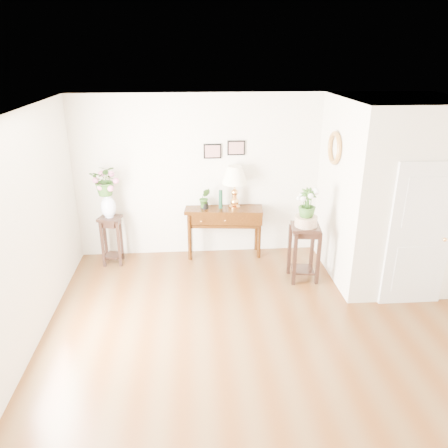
{
  "coord_description": "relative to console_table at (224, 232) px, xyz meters",
  "views": [
    {
      "loc": [
        -1.02,
        -4.51,
        3.44
      ],
      "look_at": [
        -0.57,
        1.3,
        1.1
      ],
      "focal_mm": 35.0,
      "sensor_mm": 36.0,
      "label": 1
    }
  ],
  "objects": [
    {
      "name": "floor",
      "position": [
        0.47,
        -2.57,
        -0.45
      ],
      "size": [
        6.0,
        5.5,
        0.02
      ],
      "primitive_type": "cube",
      "color": "brown",
      "rests_on": "ground"
    },
    {
      "name": "ceiling",
      "position": [
        0.47,
        -2.57,
        2.35
      ],
      "size": [
        6.0,
        5.5,
        0.02
      ],
      "primitive_type": "cube",
      "color": "white",
      "rests_on": "ground"
    },
    {
      "name": "wall_back",
      "position": [
        0.47,
        0.18,
        0.95
      ],
      "size": [
        6.0,
        0.02,
        2.8
      ],
      "primitive_type": "cube",
      "color": "silver",
      "rests_on": "ground"
    },
    {
      "name": "wall_front",
      "position": [
        0.47,
        -5.32,
        0.95
      ],
      "size": [
        6.0,
        0.02,
        2.8
      ],
      "primitive_type": "cube",
      "color": "silver",
      "rests_on": "ground"
    },
    {
      "name": "wall_left",
      "position": [
        -2.53,
        -2.57,
        0.95
      ],
      "size": [
        0.02,
        5.5,
        2.8
      ],
      "primitive_type": "cube",
      "color": "silver",
      "rests_on": "ground"
    },
    {
      "name": "partition",
      "position": [
        2.57,
        -0.79,
        0.95
      ],
      "size": [
        1.8,
        1.95,
        2.8
      ],
      "primitive_type": "cube",
      "color": "silver",
      "rests_on": "floor"
    },
    {
      "name": "door",
      "position": [
        2.57,
        -1.79,
        0.6
      ],
      "size": [
        0.9,
        0.05,
        2.1
      ],
      "primitive_type": "cube",
      "color": "silver",
      "rests_on": "floor"
    },
    {
      "name": "art_print_left",
      "position": [
        -0.18,
        0.16,
        1.4
      ],
      "size": [
        0.3,
        0.02,
        0.25
      ],
      "primitive_type": "cube",
      "color": "black",
      "rests_on": "wall_back"
    },
    {
      "name": "art_print_right",
      "position": [
        0.22,
        0.16,
        1.45
      ],
      "size": [
        0.3,
        0.02,
        0.25
      ],
      "primitive_type": "cube",
      "color": "black",
      "rests_on": "wall_back"
    },
    {
      "name": "wall_ornament",
      "position": [
        1.63,
        -0.67,
        1.6
      ],
      "size": [
        0.07,
        0.51,
        0.51
      ],
      "primitive_type": "torus",
      "rotation": [
        0.0,
        1.57,
        0.0
      ],
      "color": "#B06F3E",
      "rests_on": "partition"
    },
    {
      "name": "console_table",
      "position": [
        0.0,
        0.0,
        0.0
      ],
      "size": [
        1.38,
        0.59,
        0.89
      ],
      "primitive_type": "cube",
      "rotation": [
        0.0,
        0.0,
        -0.11
      ],
      "color": "black",
      "rests_on": "floor"
    },
    {
      "name": "table_lamp",
      "position": [
        0.18,
        0.0,
        0.8
      ],
      "size": [
        0.45,
        0.45,
        0.75
      ],
      "primitive_type": "cube",
      "rotation": [
        0.0,
        0.0,
        -0.05
      ],
      "color": "#E3A357",
      "rests_on": "console_table"
    },
    {
      "name": "green_vase",
      "position": [
        -0.05,
        0.0,
        0.62
      ],
      "size": [
        0.09,
        0.09,
        0.32
      ],
      "primitive_type": "cylinder",
      "rotation": [
        0.0,
        0.0,
        0.34
      ],
      "color": "#123623",
      "rests_on": "console_table"
    },
    {
      "name": "potted_plant",
      "position": [
        -0.33,
        0.0,
        0.62
      ],
      "size": [
        0.19,
        0.15,
        0.35
      ],
      "primitive_type": "imported",
      "rotation": [
        0.0,
        0.0,
        -0.0
      ],
      "color": "#29521A",
      "rests_on": "console_table"
    },
    {
      "name": "plant_stand_a",
      "position": [
        -1.92,
        -0.17,
        -0.02
      ],
      "size": [
        0.41,
        0.41,
        0.85
      ],
      "primitive_type": "cube",
      "rotation": [
        0.0,
        0.0,
        -0.29
      ],
      "color": "black",
      "rests_on": "floor"
    },
    {
      "name": "porcelain_vase",
      "position": [
        -1.92,
        -0.17,
        0.63
      ],
      "size": [
        0.29,
        0.29,
        0.43
      ],
      "primitive_type": null,
      "rotation": [
        0.0,
        0.0,
        -0.19
      ],
      "color": "white",
      "rests_on": "plant_stand_a"
    },
    {
      "name": "lily_arrangement",
      "position": [
        -1.92,
        -0.17,
        1.06
      ],
      "size": [
        0.49,
        0.44,
        0.51
      ],
      "primitive_type": "imported",
      "rotation": [
        0.0,
        0.0,
        -0.08
      ],
      "color": "#29521A",
      "rests_on": "porcelain_vase"
    },
    {
      "name": "plant_stand_b",
      "position": [
        1.19,
        -0.98,
        0.01
      ],
      "size": [
        0.48,
        0.48,
        0.92
      ],
      "primitive_type": "cube",
      "rotation": [
        0.0,
        0.0,
        -0.13
      ],
      "color": "black",
      "rests_on": "floor"
    },
    {
      "name": "ceramic_bowl",
      "position": [
        1.19,
        -0.98,
        0.55
      ],
      "size": [
        0.4,
        0.4,
        0.15
      ],
      "primitive_type": "cylinder",
      "rotation": [
        0.0,
        0.0,
        -0.18
      ],
      "color": "#BDAF9B",
      "rests_on": "plant_stand_b"
    },
    {
      "name": "narcissus",
      "position": [
        1.19,
        -0.98,
        0.83
      ],
      "size": [
        0.28,
        0.28,
        0.47
      ],
      "primitive_type": "imported",
      "rotation": [
        0.0,
        0.0,
        -0.05
      ],
      "color": "#29521A",
      "rests_on": "ceramic_bowl"
    }
  ]
}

